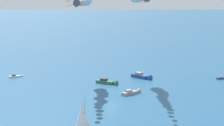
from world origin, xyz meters
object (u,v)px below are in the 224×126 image
Objects in this scene: motorboat_trailing at (16,76)px; sailboat_ahead at (83,116)px; motorboat_outer_ring_c at (223,78)px; motorboat_inshore at (142,76)px; motorboat_offshore at (132,92)px; motorboat_outer_ring_d at (108,82)px; biplane_wingman at (77,2)px.

sailboat_ahead is (-57.42, 61.18, 3.79)m from motorboat_trailing.
motorboat_outer_ring_c is (-86.97, -25.76, -0.05)m from motorboat_trailing.
motorboat_inshore reaches higher than motorboat_offshore.
motorboat_outer_ring_d reaches higher than motorboat_outer_ring_c.
biplane_wingman is (7.26, 53.76, 33.12)m from motorboat_inshore.
motorboat_trailing is at bearing -39.35° from biplane_wingman.
biplane_wingman reaches higher than sailboat_ahead.
biplane_wingman is at bearing 140.65° from motorboat_trailing.
motorboat_inshore reaches higher than motorboat_outer_ring_d.
sailboat_ahead is at bearing 92.97° from motorboat_inshore.
motorboat_outer_ring_c is (-29.55, -86.94, -3.83)m from sailboat_ahead.
motorboat_inshore is at bearing -97.69° from biplane_wingman.
motorboat_outer_ring_d is 50.22m from biplane_wingman.
motorboat_outer_ring_d is (-43.09, 0.30, 0.27)m from motorboat_trailing.
sailboat_ahead reaches higher than motorboat_outer_ring_d.
motorboat_offshore is 1.11× the size of biplane_wingman.
motorboat_outer_ring_d is at bearing -76.76° from sailboat_ahead.
biplane_wingman reaches higher than motorboat_inshore.
motorboat_outer_ring_d is (14.33, -60.88, -3.52)m from sailboat_ahead.
motorboat_inshore is 1.98× the size of motorboat_outer_ring_c.
motorboat_outer_ring_d is at bearing -85.32° from biplane_wingman.
motorboat_trailing is (57.59, -14.62, -0.17)m from motorboat_offshore.
motorboat_trailing is 68.43m from biplane_wingman.
motorboat_outer_ring_c is 82.67m from biplane_wingman.
motorboat_outer_ring_c is (-29.38, -40.38, -0.22)m from motorboat_offshore.
sailboat_ahead is at bearing 71.23° from motorboat_outer_ring_c.
sailboat_ahead is 1.26× the size of biplane_wingman.
motorboat_offshore is at bearing 53.96° from motorboat_outer_ring_c.
motorboat_outer_ring_c is at bearing -163.50° from motorboat_trailing.
motorboat_offshore is 20.38m from motorboat_outer_ring_d.
motorboat_inshore is 30.82m from motorboat_offshore.
motorboat_outer_ring_d is 1.32× the size of biplane_wingman.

